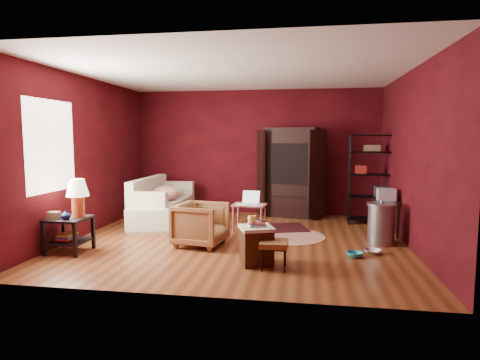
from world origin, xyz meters
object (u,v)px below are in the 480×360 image
object	(u,v)px
sofa	(160,201)
laptop_desk	(249,207)
armchair	(201,222)
side_table	(73,208)
wire_shelving	(372,175)
hamper	(256,244)
tv_armoire	(291,171)

from	to	relation	value
sofa	laptop_desk	distance (m)	2.02
armchair	side_table	world-z (taller)	side_table
wire_shelving	laptop_desk	bearing A→B (deg)	-152.87
hamper	side_table	bearing A→B (deg)	176.47
sofa	side_table	bearing A→B (deg)	157.22
sofa	tv_armoire	bearing A→B (deg)	-78.69
side_table	armchair	bearing A→B (deg)	19.31
side_table	wire_shelving	size ratio (longest dim) A/B	0.62
sofa	armchair	distance (m)	2.10
sofa	wire_shelving	bearing A→B (deg)	-93.24
armchair	tv_armoire	xyz separation A→B (m)	(1.34, 2.68, 0.63)
armchair	hamper	world-z (taller)	armchair
sofa	wire_shelving	world-z (taller)	wire_shelving
armchair	laptop_desk	size ratio (longest dim) A/B	1.02
armchair	hamper	bearing A→B (deg)	-120.06
side_table	laptop_desk	size ratio (longest dim) A/B	1.49
sofa	wire_shelving	size ratio (longest dim) A/B	1.24
armchair	hamper	size ratio (longest dim) A/B	1.26
tv_armoire	wire_shelving	distance (m)	1.70
sofa	side_table	size ratio (longest dim) A/B	2.01
sofa	tv_armoire	world-z (taller)	tv_armoire
sofa	armchair	xyz separation A→B (m)	(1.30, -1.65, -0.06)
hamper	wire_shelving	xyz separation A→B (m)	(1.97, 2.96, 0.71)
side_table	tv_armoire	distance (m)	4.59
laptop_desk	hamper	bearing A→B (deg)	-73.45
side_table	wire_shelving	bearing A→B (deg)	30.31
hamper	tv_armoire	distance (m)	3.58
armchair	tv_armoire	bearing A→B (deg)	-17.47
laptop_desk	tv_armoire	size ratio (longest dim) A/B	0.38
armchair	side_table	size ratio (longest dim) A/B	0.69
armchair	wire_shelving	distance (m)	3.71
sofa	hamper	xyz separation A→B (m)	(2.29, -2.46, -0.16)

